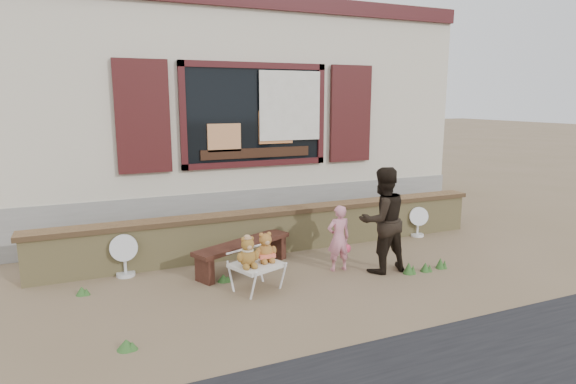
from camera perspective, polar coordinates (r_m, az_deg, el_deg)
name	(u,v)px	position (r m, az deg, el deg)	size (l,w,h in m)	color
ground	(305,272)	(6.65, 2.07, -9.40)	(80.00, 80.00, 0.00)	brown
shopfront	(216,114)	(10.47, -8.56, 9.13)	(8.04, 5.13, 4.00)	#BCAF98
brick_wall	(278,229)	(7.42, -1.23, -4.46)	(7.10, 0.36, 0.67)	tan
bench	(243,249)	(6.68, -5.34, -6.76)	(1.53, 0.93, 0.39)	#321911
folding_chair	(257,266)	(5.95, -3.73, -8.74)	(0.69, 0.65, 0.34)	beige
teddy_bear_left	(248,251)	(5.80, -4.82, -7.01)	(0.28, 0.24, 0.38)	brown
teddy_bear_right	(265,246)	(5.97, -2.72, -6.45)	(0.27, 0.24, 0.38)	brown
child	(339,238)	(6.60, 6.02, -5.45)	(0.33, 0.22, 0.91)	pink
adult	(382,220)	(6.58, 11.12, -3.28)	(0.70, 0.54, 1.44)	black
fan_left	(125,255)	(6.75, -18.81, -7.08)	(0.37, 0.24, 0.58)	silver
fan_right	(418,221)	(8.51, 15.14, -3.39)	(0.33, 0.22, 0.52)	white
grass_tufts	(301,283)	(6.09, 1.61, -10.75)	(4.72, 1.72, 0.16)	#2F5A24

